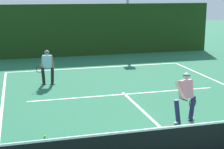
{
  "coord_description": "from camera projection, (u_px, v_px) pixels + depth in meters",
  "views": [
    {
      "loc": [
        -4.12,
        -7.17,
        4.09
      ],
      "look_at": [
        -0.69,
        5.59,
        1.0
      ],
      "focal_mm": 56.66,
      "sensor_mm": 36.0,
      "label": 1
    }
  ],
  "objects": [
    {
      "name": "tennis_net",
      "position": [
        199.0,
        142.0,
        8.6
      ],
      "size": [
        10.56,
        0.09,
        1.09
      ],
      "color": "#1E4723",
      "rests_on": "ground_plane"
    },
    {
      "name": "court_line_service",
      "position": [
        125.0,
        94.0,
        14.49
      ],
      "size": [
        7.85,
        0.1,
        0.01
      ],
      "primitive_type": "cube",
      "color": "white",
      "rests_on": "ground_plane"
    },
    {
      "name": "back_fence_windscreen",
      "position": [
        83.0,
        30.0,
        22.88
      ],
      "size": [
        17.67,
        0.12,
        3.36
      ],
      "primitive_type": "cube",
      "color": "#1A3713",
      "rests_on": "ground_plane"
    },
    {
      "name": "court_line_centre",
      "position": [
        151.0,
        118.0,
        11.73
      ],
      "size": [
        0.1,
        6.4,
        0.01
      ],
      "primitive_type": "cube",
      "color": "white",
      "rests_on": "ground_plane"
    },
    {
      "name": "player_near",
      "position": [
        186.0,
        95.0,
        11.18
      ],
      "size": [
        0.91,
        0.92,
        1.64
      ],
      "rotation": [
        0.0,
        0.0,
        3.46
      ],
      "color": "#1E234C",
      "rests_on": "ground_plane"
    },
    {
      "name": "court_line_baseline_far",
      "position": [
        96.0,
        67.0,
        19.61
      ],
      "size": [
        9.63,
        0.1,
        0.01
      ],
      "primitive_type": "cube",
      "color": "white",
      "rests_on": "ground_plane"
    },
    {
      "name": "player_far",
      "position": [
        47.0,
        66.0,
        15.84
      ],
      "size": [
        0.87,
        0.85,
        1.57
      ],
      "rotation": [
        0.0,
        0.0,
        2.94
      ],
      "color": "black",
      "rests_on": "ground_plane"
    },
    {
      "name": "tennis_ball_extra",
      "position": [
        45.0,
        136.0,
        10.18
      ],
      "size": [
        0.07,
        0.07,
        0.07
      ],
      "primitive_type": "sphere",
      "color": "#D1E033",
      "rests_on": "ground_plane"
    }
  ]
}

